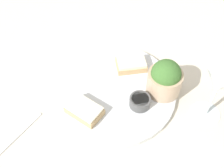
{
  "coord_description": "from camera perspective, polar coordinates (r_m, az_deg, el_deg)",
  "views": [
    {
      "loc": [
        -0.09,
        0.46,
        0.61
      ],
      "look_at": [
        0.0,
        0.0,
        0.03
      ],
      "focal_mm": 45.0,
      "sensor_mm": 36.0,
      "label": 1
    }
  ],
  "objects": [
    {
      "name": "salad_bowl",
      "position": [
        0.73,
        10.71,
        1.11
      ],
      "size": [
        0.09,
        0.09,
        0.1
      ],
      "color": "tan",
      "rests_on": "dinner_plate"
    },
    {
      "name": "ground_plane",
      "position": [
        0.77,
        0.0,
        -1.6
      ],
      "size": [
        4.0,
        4.0,
        0.0
      ],
      "primitive_type": "plane",
      "color": "beige"
    },
    {
      "name": "cheese_toast_near",
      "position": [
        0.71,
        -5.63,
        -5.28
      ],
      "size": [
        0.1,
        0.09,
        0.03
      ],
      "color": "tan",
      "rests_on": "dinner_plate"
    },
    {
      "name": "cheese_toast_far",
      "position": [
        0.8,
        3.93,
        4.12
      ],
      "size": [
        0.1,
        0.08,
        0.03
      ],
      "color": "tan",
      "rests_on": "dinner_plate"
    },
    {
      "name": "wine_glass",
      "position": [
        0.67,
        21.2,
        0.67
      ],
      "size": [
        0.09,
        0.09,
        0.18
      ],
      "color": "silver",
      "rests_on": "ground_plane"
    },
    {
      "name": "fork",
      "position": [
        0.73,
        -18.9,
        -10.11
      ],
      "size": [
        0.07,
        0.16,
        0.01
      ],
      "color": "silver",
      "rests_on": "ground_plane"
    },
    {
      "name": "dinner_plate",
      "position": [
        0.76,
        0.0,
        -1.28
      ],
      "size": [
        0.34,
        0.34,
        0.01
      ],
      "color": "silver",
      "rests_on": "ground_plane"
    },
    {
      "name": "sauce_ramekin",
      "position": [
        0.72,
        5.7,
        -3.51
      ],
      "size": [
        0.05,
        0.05,
        0.03
      ],
      "color": "#4C4C4C",
      "rests_on": "dinner_plate"
    }
  ]
}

